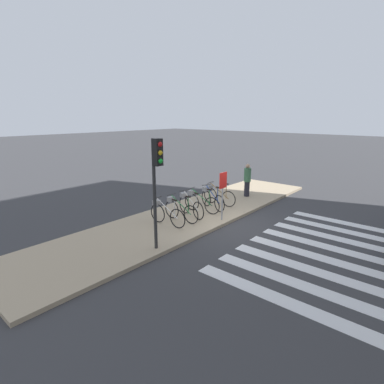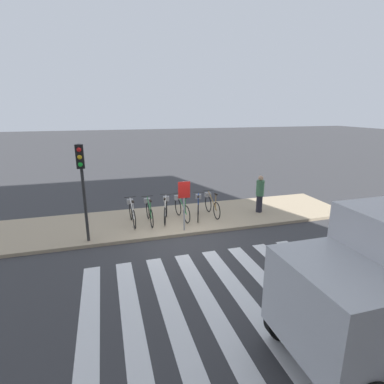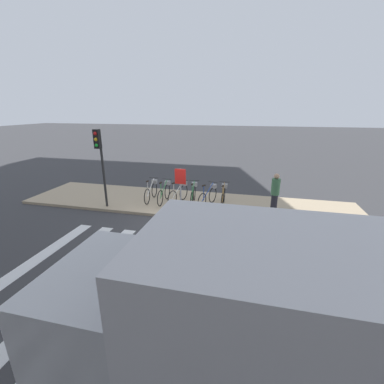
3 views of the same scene
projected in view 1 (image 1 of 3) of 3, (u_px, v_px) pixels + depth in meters
ground_plane at (227, 225)px, 11.33m from camera, size 120.00×120.00×0.00m
sidewalk at (193, 214)px, 12.37m from camera, size 14.95×3.35×0.12m
parked_bicycle_0 at (165, 213)px, 10.94m from camera, size 0.46×1.69×1.04m
parked_bicycle_1 at (179, 209)px, 11.38m from camera, size 0.46×1.69×1.04m
parked_bicycle_2 at (190, 205)px, 11.92m from camera, size 0.58×1.65×1.04m
parked_bicycle_3 at (200, 201)px, 12.41m from camera, size 0.46×1.69×1.04m
parked_bicycle_4 at (211, 198)px, 12.88m from camera, size 0.66×1.62×1.04m
parked_bicycle_5 at (218, 195)px, 13.43m from camera, size 0.46×1.70×1.04m
pedestrian at (247, 179)px, 14.72m from camera, size 0.34×0.34×1.62m
traffic_light at (157, 171)px, 8.44m from camera, size 0.24×0.40×3.30m
sign_post at (223, 188)px, 11.23m from camera, size 0.44×0.07×1.86m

